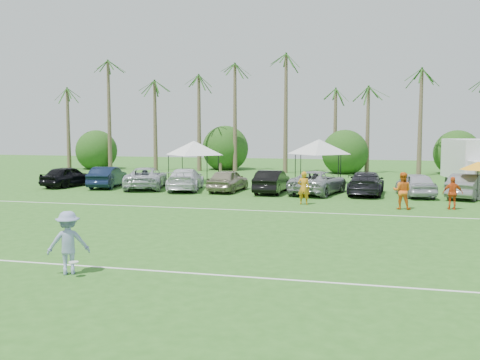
# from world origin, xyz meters

# --- Properties ---
(ground) EXTENTS (120.00, 120.00, 0.00)m
(ground) POSITION_xyz_m (0.00, 0.00, 0.00)
(ground) COLOR #2C641E
(ground) RESTS_ON ground
(field_lines) EXTENTS (80.00, 12.10, 0.01)m
(field_lines) POSITION_xyz_m (0.00, 8.00, 0.01)
(field_lines) COLOR white
(field_lines) RESTS_ON ground
(palm_tree_0) EXTENTS (2.40, 2.40, 8.90)m
(palm_tree_0) POSITION_xyz_m (-22.00, 38.00, 7.48)
(palm_tree_0) COLOR brown
(palm_tree_0) RESTS_ON ground
(palm_tree_1) EXTENTS (2.40, 2.40, 9.90)m
(palm_tree_1) POSITION_xyz_m (-17.00, 38.00, 8.35)
(palm_tree_1) COLOR brown
(palm_tree_1) RESTS_ON ground
(palm_tree_2) EXTENTS (2.40, 2.40, 10.90)m
(palm_tree_2) POSITION_xyz_m (-12.00, 38.00, 9.21)
(palm_tree_2) COLOR brown
(palm_tree_2) RESTS_ON ground
(palm_tree_3) EXTENTS (2.40, 2.40, 11.90)m
(palm_tree_3) POSITION_xyz_m (-8.00, 38.00, 10.06)
(palm_tree_3) COLOR brown
(palm_tree_3) RESTS_ON ground
(palm_tree_4) EXTENTS (2.40, 2.40, 8.90)m
(palm_tree_4) POSITION_xyz_m (-4.00, 38.00, 7.48)
(palm_tree_4) COLOR brown
(palm_tree_4) RESTS_ON ground
(palm_tree_5) EXTENTS (2.40, 2.40, 9.90)m
(palm_tree_5) POSITION_xyz_m (0.00, 38.00, 8.35)
(palm_tree_5) COLOR brown
(palm_tree_5) RESTS_ON ground
(palm_tree_6) EXTENTS (2.40, 2.40, 10.90)m
(palm_tree_6) POSITION_xyz_m (4.00, 38.00, 9.21)
(palm_tree_6) COLOR brown
(palm_tree_6) RESTS_ON ground
(palm_tree_7) EXTENTS (2.40, 2.40, 11.90)m
(palm_tree_7) POSITION_xyz_m (8.00, 38.00, 10.06)
(palm_tree_7) COLOR brown
(palm_tree_7) RESTS_ON ground
(palm_tree_8) EXTENTS (2.40, 2.40, 8.90)m
(palm_tree_8) POSITION_xyz_m (13.00, 38.00, 7.48)
(palm_tree_8) COLOR brown
(palm_tree_8) RESTS_ON ground
(bush_tree_0) EXTENTS (4.00, 4.00, 4.00)m
(bush_tree_0) POSITION_xyz_m (-19.00, 39.00, 1.80)
(bush_tree_0) COLOR brown
(bush_tree_0) RESTS_ON ground
(bush_tree_1) EXTENTS (4.00, 4.00, 4.00)m
(bush_tree_1) POSITION_xyz_m (-6.00, 39.00, 1.80)
(bush_tree_1) COLOR brown
(bush_tree_1) RESTS_ON ground
(bush_tree_2) EXTENTS (4.00, 4.00, 4.00)m
(bush_tree_2) POSITION_xyz_m (6.00, 39.00, 1.80)
(bush_tree_2) COLOR brown
(bush_tree_2) RESTS_ON ground
(bush_tree_3) EXTENTS (4.00, 4.00, 4.00)m
(bush_tree_3) POSITION_xyz_m (16.00, 39.00, 1.80)
(bush_tree_3) COLOR brown
(bush_tree_3) RESTS_ON ground
(sideline_player_a) EXTENTS (0.68, 0.46, 1.83)m
(sideline_player_a) POSITION_xyz_m (4.76, 16.80, 0.92)
(sideline_player_a) COLOR orange
(sideline_player_a) RESTS_ON ground
(sideline_player_b) EXTENTS (1.04, 0.86, 1.93)m
(sideline_player_b) POSITION_xyz_m (9.93, 16.27, 0.96)
(sideline_player_b) COLOR orange
(sideline_player_b) RESTS_ON ground
(sideline_player_c) EXTENTS (1.01, 0.44, 1.71)m
(sideline_player_c) POSITION_xyz_m (12.47, 16.77, 0.85)
(sideline_player_c) COLOR #D44A17
(sideline_player_c) RESTS_ON ground
(box_truck) EXTENTS (3.67, 7.05, 3.46)m
(box_truck) POSITION_xyz_m (15.02, 24.71, 1.85)
(box_truck) COLOR silver
(box_truck) RESTS_ON ground
(canopy_tent_left) EXTENTS (4.63, 4.63, 3.75)m
(canopy_tent_left) POSITION_xyz_m (-4.88, 26.59, 3.21)
(canopy_tent_left) COLOR black
(canopy_tent_left) RESTS_ON ground
(canopy_tent_right) EXTENTS (4.82, 4.82, 3.90)m
(canopy_tent_right) POSITION_xyz_m (4.48, 28.45, 3.34)
(canopy_tent_right) COLOR black
(canopy_tent_right) RESTS_ON ground
(market_umbrella) EXTENTS (2.05, 2.05, 2.29)m
(market_umbrella) POSITION_xyz_m (14.32, 20.51, 2.05)
(market_umbrella) COLOR black
(market_umbrella) RESTS_ON ground
(frisbee_player) EXTENTS (1.37, 1.16, 1.84)m
(frisbee_player) POSITION_xyz_m (-0.13, 1.12, 0.92)
(frisbee_player) COLOR #8894C1
(frisbee_player) RESTS_ON ground
(parked_car_0) EXTENTS (2.52, 4.60, 1.48)m
(parked_car_0) POSITION_xyz_m (-12.79, 21.74, 0.74)
(parked_car_0) COLOR black
(parked_car_0) RESTS_ON ground
(parked_car_1) EXTENTS (2.28, 4.70, 1.48)m
(parked_car_1) POSITION_xyz_m (-9.81, 21.98, 0.74)
(parked_car_1) COLOR black
(parked_car_1) RESTS_ON ground
(parked_car_2) EXTENTS (3.75, 5.79, 1.48)m
(parked_car_2) POSITION_xyz_m (-6.83, 21.91, 0.74)
(parked_car_2) COLOR #B0B5BC
(parked_car_2) RESTS_ON ground
(parked_car_3) EXTENTS (3.02, 5.42, 1.48)m
(parked_car_3) POSITION_xyz_m (-3.85, 21.68, 0.74)
(parked_car_3) COLOR silver
(parked_car_3) RESTS_ON ground
(parked_car_4) EXTENTS (2.13, 4.49, 1.48)m
(parked_car_4) POSITION_xyz_m (-0.87, 21.70, 0.74)
(parked_car_4) COLOR gray
(parked_car_4) RESTS_ON ground
(parked_car_5) EXTENTS (1.73, 4.56, 1.48)m
(parked_car_5) POSITION_xyz_m (2.11, 21.53, 0.74)
(parked_car_5) COLOR black
(parked_car_5) RESTS_ON ground
(parked_car_6) EXTENTS (3.73, 5.79, 1.48)m
(parked_car_6) POSITION_xyz_m (5.09, 21.75, 0.74)
(parked_car_6) COLOR gray
(parked_car_6) RESTS_ON ground
(parked_car_7) EXTENTS (2.40, 5.23, 1.48)m
(parked_car_7) POSITION_xyz_m (8.07, 22.06, 0.74)
(parked_car_7) COLOR black
(parked_car_7) RESTS_ON ground
(parked_car_8) EXTENTS (2.49, 4.60, 1.48)m
(parked_car_8) POSITION_xyz_m (11.04, 21.94, 0.74)
(parked_car_8) COLOR #B7B5C1
(parked_car_8) RESTS_ON ground
(parked_car_9) EXTENTS (3.16, 4.76, 1.48)m
(parked_car_9) POSITION_xyz_m (14.02, 21.82, 0.74)
(parked_car_9) COLOR slate
(parked_car_9) RESTS_ON ground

